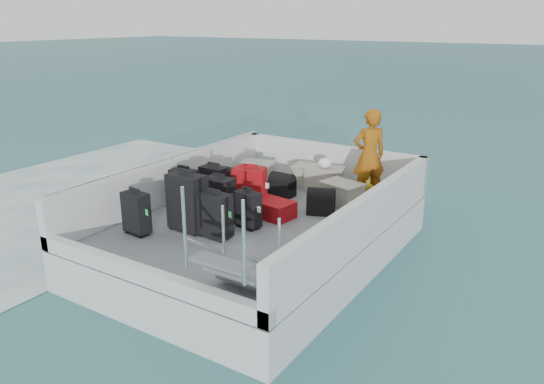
{
  "coord_description": "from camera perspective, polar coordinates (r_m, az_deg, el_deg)",
  "views": [
    {
      "loc": [
        4.26,
        -6.28,
        3.55
      ],
      "look_at": [
        0.07,
        0.26,
        1.0
      ],
      "focal_mm": 35.0,
      "sensor_mm": 36.0,
      "label": 1
    }
  ],
  "objects": [
    {
      "name": "ground",
      "position": [
        8.38,
        -1.38,
        -6.9
      ],
      "size": [
        160.0,
        160.0,
        0.0
      ],
      "primitive_type": "plane",
      "color": "#174C50",
      "rests_on": "ground"
    },
    {
      "name": "wake_foam",
      "position": [
        11.58,
        -21.5,
        -0.99
      ],
      "size": [
        10.0,
        10.0,
        0.0
      ],
      "primitive_type": "plane",
      "color": "white",
      "rests_on": "ground"
    },
    {
      "name": "ferry_hull",
      "position": [
        8.26,
        -1.4,
        -5.01
      ],
      "size": [
        3.6,
        5.0,
        0.6
      ],
      "primitive_type": "cube",
      "color": "silver",
      "rests_on": "ground"
    },
    {
      "name": "deck",
      "position": [
        8.14,
        -1.41,
        -3.01
      ],
      "size": [
        3.3,
        4.7,
        0.02
      ],
      "primitive_type": "cube",
      "color": "slate",
      "rests_on": "ferry_hull"
    },
    {
      "name": "deck_fittings",
      "position": [
        7.58,
        -0.62,
        -1.56
      ],
      "size": [
        3.6,
        5.0,
        0.9
      ],
      "color": "silver",
      "rests_on": "deck"
    },
    {
      "name": "suitcase_0",
      "position": [
        7.73,
        -14.39,
        -2.25
      ],
      "size": [
        0.42,
        0.26,
        0.61
      ],
      "primitive_type": "cube",
      "rotation": [
        0.0,
        0.0,
        -0.11
      ],
      "color": "black",
      "rests_on": "deck"
    },
    {
      "name": "suitcase_1",
      "position": [
        8.56,
        -9.38,
        0.24
      ],
      "size": [
        0.45,
        0.26,
        0.66
      ],
      "primitive_type": "cube",
      "rotation": [
        0.0,
        0.0,
        0.02
      ],
      "color": "black",
      "rests_on": "deck"
    },
    {
      "name": "suitcase_2",
      "position": [
        8.73,
        -6.22,
        0.69
      ],
      "size": [
        0.45,
        0.28,
        0.64
      ],
      "primitive_type": "cube",
      "rotation": [
        0.0,
        0.0,
        0.02
      ],
      "color": "black",
      "rests_on": "deck"
    },
    {
      "name": "suitcase_3",
      "position": [
        7.69,
        -9.08,
        -1.14
      ],
      "size": [
        0.56,
        0.34,
        0.83
      ],
      "primitive_type": "cube",
      "rotation": [
        0.0,
        0.0,
        -0.04
      ],
      "color": "black",
      "rests_on": "deck"
    },
    {
      "name": "suitcase_4",
      "position": [
        8.08,
        -5.66,
        -0.72
      ],
      "size": [
        0.46,
        0.29,
        0.65
      ],
      "primitive_type": "cube",
      "rotation": [
        0.0,
        0.0,
        0.06
      ],
      "color": "black",
      "rests_on": "deck"
    },
    {
      "name": "suitcase_5",
      "position": [
        8.43,
        -2.41,
        0.3
      ],
      "size": [
        0.57,
        0.44,
        0.69
      ],
      "primitive_type": "cube",
      "rotation": [
        0.0,
        0.0,
        0.31
      ],
      "color": "#9B0B13",
      "rests_on": "deck"
    },
    {
      "name": "suitcase_6",
      "position": [
        7.42,
        -6.14,
        -2.54
      ],
      "size": [
        0.48,
        0.3,
        0.64
      ],
      "primitive_type": "cube",
      "rotation": [
        0.0,
        0.0,
        -0.06
      ],
      "color": "black",
      "rests_on": "deck"
    },
    {
      "name": "suitcase_7",
      "position": [
        7.74,
        -2.62,
        -1.92
      ],
      "size": [
        0.42,
        0.29,
        0.54
      ],
      "primitive_type": "cube",
      "rotation": [
        0.0,
        0.0,
        -0.2
      ],
      "color": "black",
      "rests_on": "deck"
    },
    {
      "name": "suitcase_8",
      "position": [
        8.19,
        -0.0,
        -1.8
      ],
      "size": [
        0.72,
        0.53,
        0.26
      ],
      "primitive_type": "cube",
      "rotation": [
        0.0,
        0.0,
        1.42
      ],
      "color": "#9B0B13",
      "rests_on": "deck"
    },
    {
      "name": "duffel_0",
      "position": [
        9.39,
        -3.29,
        0.97
      ],
      "size": [
        0.49,
        0.34,
        0.32
      ],
      "primitive_type": null,
      "rotation": [
        0.0,
        0.0,
        0.09
      ],
      "color": "black",
      "rests_on": "deck"
    },
    {
      "name": "duffel_1",
      "position": [
        9.13,
        1.09,
        0.51
      ],
      "size": [
        0.41,
        0.3,
        0.32
      ],
      "primitive_type": null,
      "rotation": [
        0.0,
        0.0,
        -0.01
      ],
      "color": "black",
      "rests_on": "deck"
    },
    {
      "name": "duffel_2",
      "position": [
        8.36,
        5.29,
        -1.27
      ],
      "size": [
        0.51,
        0.43,
        0.32
      ],
      "primitive_type": null,
      "rotation": [
        0.0,
        0.0,
        0.37
      ],
      "color": "black",
      "rests_on": "deck"
    },
    {
      "name": "crate_0",
      "position": [
        10.01,
        -1.5,
        2.16
      ],
      "size": [
        0.63,
        0.48,
        0.34
      ],
      "primitive_type": "cube",
      "rotation": [
        0.0,
        0.0,
        0.18
      ],
      "color": "#9B9787",
      "rests_on": "deck"
    },
    {
      "name": "crate_1",
      "position": [
        9.68,
        4.27,
        1.63
      ],
      "size": [
        0.66,
        0.5,
        0.37
      ],
      "primitive_type": "cube",
      "rotation": [
        0.0,
        0.0,
        0.15
      ],
      "color": "#9B9787",
      "rests_on": "deck"
    },
    {
      "name": "crate_2",
      "position": [
        9.49,
        5.66,
        1.31
      ],
      "size": [
        0.74,
        0.6,
        0.38
      ],
      "primitive_type": "cube",
      "rotation": [
        0.0,
        0.0,
        0.29
      ],
      "color": "#9B9787",
      "rests_on": "deck"
    },
    {
      "name": "crate_3",
      "position": [
        8.74,
        7.55,
        -0.32
      ],
      "size": [
        0.69,
        0.55,
        0.36
      ],
      "primitive_type": "cube",
      "rotation": [
        0.0,
        0.0,
        -0.25
      ],
      "color": "#9B9787",
      "rests_on": "deck"
    },
    {
      "name": "yellow_bag",
      "position": [
        9.57,
        10.24,
        0.73
      ],
      "size": [
        0.28,
        0.26,
        0.22
      ],
      "primitive_type": "ellipsoid",
      "color": "gold",
      "rests_on": "deck"
    },
    {
      "name": "white_bag",
      "position": [
        9.41,
        5.71,
        2.95
      ],
      "size": [
        0.24,
        0.24,
        0.18
      ],
      "primitive_type": "ellipsoid",
      "color": "white",
      "rests_on": "crate_2"
    },
    {
      "name": "passenger",
      "position": [
        8.89,
        10.4,
        3.86
      ],
      "size": [
        0.66,
        0.67,
        1.55
      ],
      "primitive_type": "imported",
      "rotation": [
        0.0,
        0.0,
        -2.32
      ],
      "color": "#CC6C13",
      "rests_on": "deck"
    }
  ]
}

